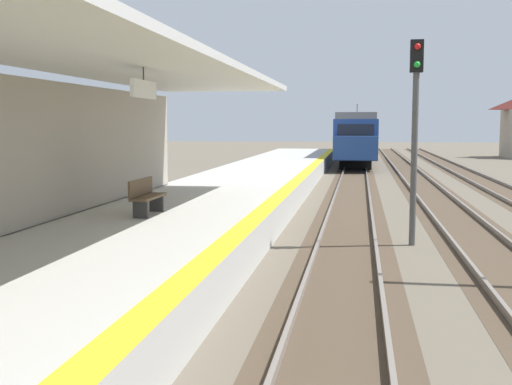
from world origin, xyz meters
name	(u,v)px	position (x,y,z in m)	size (l,w,h in m)	color
station_platform	(188,220)	(-2.50, 16.00, 0.45)	(5.00, 80.00, 0.91)	#B7B5AD
track_pair_nearest_platform	(350,217)	(1.90, 20.00, 0.05)	(2.34, 120.00, 0.16)	#4C3D2D
track_pair_middle	(457,220)	(5.30, 20.00, 0.05)	(2.34, 120.00, 0.16)	#4C3D2D
approaching_train	(356,136)	(1.90, 49.37, 2.18)	(2.93, 19.60, 4.76)	navy
rail_signal_post	(415,121)	(3.55, 15.64, 3.19)	(0.32, 0.34, 5.20)	#4C4C4C
platform_bench	(146,195)	(-2.96, 13.84, 1.37)	(0.45, 1.60, 0.88)	brown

